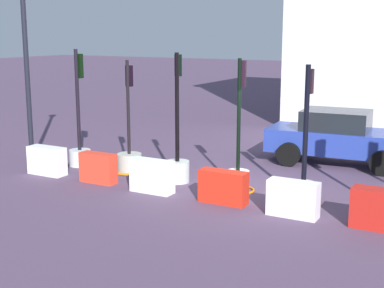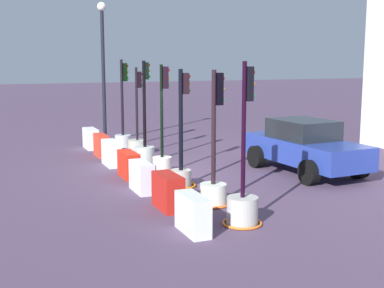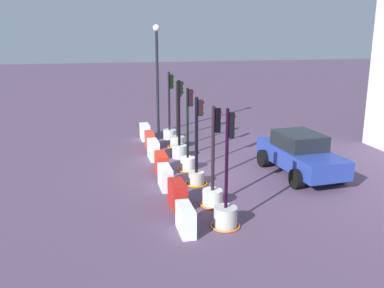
{
  "view_description": "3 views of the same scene",
  "coord_description": "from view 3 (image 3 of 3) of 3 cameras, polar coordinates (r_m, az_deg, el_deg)",
  "views": [
    {
      "loc": [
        5.42,
        -12.23,
        3.91
      ],
      "look_at": [
        -1.53,
        0.22,
        0.99
      ],
      "focal_mm": 51.59,
      "sensor_mm": 36.0,
      "label": 1
    },
    {
      "loc": [
        14.69,
        -5.11,
        3.47
      ],
      "look_at": [
        1.2,
        0.37,
        1.08
      ],
      "focal_mm": 49.08,
      "sensor_mm": 36.0,
      "label": 2
    },
    {
      "loc": [
        15.99,
        -3.48,
        5.41
      ],
      "look_at": [
        0.36,
        -0.02,
        1.17
      ],
      "focal_mm": 40.31,
      "sensor_mm": 36.0,
      "label": 3
    }
  ],
  "objects": [
    {
      "name": "street_lamp_post",
      "position": [
        23.11,
        -4.64,
        10.06
      ],
      "size": [
        0.36,
        0.36,
        5.7
      ],
      "color": "black",
      "rests_on": "ground_plane"
    },
    {
      "name": "traffic_light_1",
      "position": [
        20.44,
        -1.93,
        0.74
      ],
      "size": [
        0.95,
        0.95,
        3.15
      ],
      "color": "#A9ABA1",
      "rests_on": "ground_plane"
    },
    {
      "name": "construction_barrier_4",
      "position": [
        15.21,
        -3.55,
        -4.44
      ],
      "size": [
        1.1,
        0.4,
        0.79
      ],
      "color": "silver",
      "rests_on": "ground_plane"
    },
    {
      "name": "construction_barrier_0",
      "position": [
        22.03,
        -6.24,
        1.59
      ],
      "size": [
        1.11,
        0.44,
        0.78
      ],
      "color": "white",
      "rests_on": "ground_plane"
    },
    {
      "name": "construction_barrier_3",
      "position": [
        16.84,
        -4.07,
        -2.56
      ],
      "size": [
        1.14,
        0.4,
        0.77
      ],
      "color": "red",
      "rests_on": "ground_plane"
    },
    {
      "name": "traffic_light_4",
      "position": [
        15.48,
        0.62,
        -3.18
      ],
      "size": [
        0.83,
        0.83,
        3.19
      ],
      "color": "#B2AAA1",
      "rests_on": "ground_plane"
    },
    {
      "name": "construction_barrier_1",
      "position": [
        20.32,
        -5.61,
        0.48
      ],
      "size": [
        1.01,
        0.37,
        0.79
      ],
      "color": "red",
      "rests_on": "ground_plane"
    },
    {
      "name": "car_blue_estate",
      "position": [
        17.03,
        14.11,
        -1.27
      ],
      "size": [
        4.37,
        2.32,
        1.61
      ],
      "color": "navy",
      "rests_on": "ground_plane"
    },
    {
      "name": "ground_plane",
      "position": [
        17.23,
        -0.21,
        -3.46
      ],
      "size": [
        120.0,
        120.0,
        0.0
      ],
      "primitive_type": "plane",
      "color": "#503D56"
    },
    {
      "name": "construction_barrier_5",
      "position": [
        13.6,
        -1.93,
        -6.73
      ],
      "size": [
        1.08,
        0.46,
        0.82
      ],
      "color": "#B51D15",
      "rests_on": "ground_plane"
    },
    {
      "name": "traffic_light_0",
      "position": [
        22.02,
        -2.97,
        2.51
      ],
      "size": [
        0.63,
        0.63,
        3.42
      ],
      "color": "silver",
      "rests_on": "ground_plane"
    },
    {
      "name": "traffic_light_6",
      "position": [
        12.29,
        4.49,
        -8.73
      ],
      "size": [
        0.85,
        0.85,
        3.41
      ],
      "color": "#AEADA6",
      "rests_on": "ground_plane"
    },
    {
      "name": "traffic_light_5",
      "position": [
        13.7,
        2.76,
        -5.98
      ],
      "size": [
        0.81,
        0.81,
        3.2
      ],
      "color": "silver",
      "rests_on": "ground_plane"
    },
    {
      "name": "traffic_light_2",
      "position": [
        18.72,
        -1.68,
        -0.01
      ],
      "size": [
        0.63,
        0.63,
        3.39
      ],
      "color": "#AAB1AC",
      "rests_on": "ground_plane"
    },
    {
      "name": "traffic_light_3",
      "position": [
        17.08,
        -0.54,
        -1.58
      ],
      "size": [
        0.86,
        0.86,
        3.28
      ],
      "color": "silver",
      "rests_on": "ground_plane"
    },
    {
      "name": "construction_barrier_2",
      "position": [
        18.66,
        -5.13,
        -0.76
      ],
      "size": [
        1.09,
        0.41,
        0.82
      ],
      "color": "silver",
      "rests_on": "ground_plane"
    },
    {
      "name": "construction_barrier_6",
      "position": [
        11.97,
        -0.85,
        -9.95
      ],
      "size": [
        1.05,
        0.39,
        0.78
      ],
      "color": "silver",
      "rests_on": "ground_plane"
    }
  ]
}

